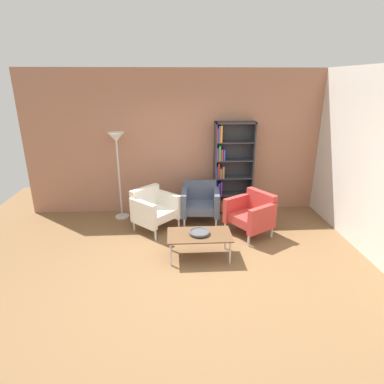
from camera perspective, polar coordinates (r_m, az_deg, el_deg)
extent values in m
plane|color=brown|center=(4.82, -0.09, -14.13)|extent=(8.32, 8.32, 0.00)
cube|color=#A87056|center=(6.58, -1.41, 8.80)|extent=(6.40, 0.12, 2.90)
cube|color=silver|center=(5.68, 29.72, 4.54)|extent=(0.12, 5.20, 2.90)
cube|color=#333338|center=(6.52, 4.14, 4.15)|extent=(0.03, 0.30, 1.90)
cube|color=#333338|center=(6.67, 10.73, 4.20)|extent=(0.03, 0.30, 1.90)
cube|color=#333338|center=(6.41, 7.84, 12.28)|extent=(0.80, 0.30, 0.03)
cube|color=#333338|center=(6.89, 7.13, -3.34)|extent=(0.80, 0.30, 0.03)
cube|color=#333338|center=(6.72, 7.25, 4.50)|extent=(0.80, 0.02, 1.90)
cube|color=#333338|center=(6.75, 7.27, -0.34)|extent=(0.76, 0.28, 0.02)
cube|color=#333338|center=(6.64, 7.40, 2.65)|extent=(0.76, 0.28, 0.02)
cube|color=#333338|center=(6.54, 7.54, 5.74)|extent=(0.76, 0.28, 0.02)
cube|color=#333338|center=(6.46, 7.68, 8.91)|extent=(0.76, 0.28, 0.02)
cube|color=yellow|center=(6.72, 4.30, -2.17)|extent=(0.03, 0.18, 0.31)
cube|color=yellow|center=(6.77, 4.60, -2.46)|extent=(0.02, 0.25, 0.21)
cube|color=red|center=(6.75, 4.94, -2.33)|extent=(0.03, 0.20, 0.26)
cube|color=olive|center=(6.77, 5.28, -2.40)|extent=(0.04, 0.21, 0.23)
cube|color=blue|center=(6.61, 4.35, 0.44)|extent=(0.03, 0.18, 0.22)
cube|color=purple|center=(6.63, 4.58, 0.49)|extent=(0.02, 0.21, 0.22)
cube|color=blue|center=(6.64, 4.81, 0.69)|extent=(0.03, 0.25, 0.25)
cube|color=purple|center=(6.62, 5.20, 0.70)|extent=(0.03, 0.20, 0.27)
cube|color=blue|center=(6.51, 4.39, 3.66)|extent=(0.02, 0.22, 0.24)
cube|color=red|center=(6.49, 4.75, 3.90)|extent=(0.03, 0.19, 0.31)
cube|color=olive|center=(6.53, 5.08, 3.53)|extent=(0.04, 0.23, 0.21)
cube|color=olive|center=(6.52, 5.55, 3.63)|extent=(0.04, 0.20, 0.24)
cube|color=purple|center=(6.42, 4.51, 6.87)|extent=(0.03, 0.22, 0.26)
cube|color=green|center=(6.43, 4.92, 7.09)|extent=(0.04, 0.23, 0.30)
cube|color=red|center=(6.42, 5.34, 6.70)|extent=(0.03, 0.18, 0.22)
cube|color=blue|center=(6.46, 5.69, 6.77)|extent=(0.03, 0.25, 0.22)
cube|color=red|center=(6.33, 4.57, 10.18)|extent=(0.02, 0.19, 0.28)
cube|color=blue|center=(6.35, 4.83, 10.40)|extent=(0.03, 0.22, 0.32)
cube|color=orange|center=(6.36, 5.18, 10.44)|extent=(0.04, 0.22, 0.33)
cube|color=brown|center=(4.99, 1.34, -7.70)|extent=(1.00, 0.56, 0.02)
cylinder|color=silver|center=(4.87, -3.83, -11.16)|extent=(0.03, 0.03, 0.38)
cylinder|color=silver|center=(4.94, 6.86, -10.78)|extent=(0.03, 0.03, 0.38)
cylinder|color=silver|center=(5.27, -3.83, -8.62)|extent=(0.03, 0.03, 0.38)
cylinder|color=silver|center=(5.33, 5.99, -8.31)|extent=(0.03, 0.03, 0.38)
cylinder|color=#4C4C51|center=(4.98, 1.35, -7.49)|extent=(0.13, 0.13, 0.02)
cylinder|color=#4C4C51|center=(4.97, 1.35, -7.29)|extent=(0.32, 0.32, 0.02)
torus|color=#4C4C51|center=(4.96, 1.35, -7.16)|extent=(0.32, 0.32, 0.02)
cube|color=#4C566B|center=(6.21, 1.49, -2.73)|extent=(0.68, 0.63, 0.16)
cube|color=#4C566B|center=(6.37, 1.49, 0.44)|extent=(0.65, 0.17, 0.38)
cube|color=#4C566B|center=(6.16, -1.39, -1.83)|extent=(0.15, 0.63, 0.46)
cube|color=#4C566B|center=(6.17, 4.38, -1.86)|extent=(0.15, 0.63, 0.46)
cylinder|color=silver|center=(6.02, -1.39, -5.59)|extent=(0.04, 0.04, 0.24)
cylinder|color=silver|center=(6.02, 4.36, -5.62)|extent=(0.04, 0.04, 0.24)
cylinder|color=silver|center=(6.54, -1.17, -3.44)|extent=(0.04, 0.04, 0.24)
cylinder|color=silver|center=(6.55, 4.09, -3.47)|extent=(0.04, 0.04, 0.24)
cube|color=#B73833|center=(5.80, 10.33, -4.73)|extent=(0.83, 0.85, 0.16)
cube|color=#B73833|center=(5.88, 12.33, -1.67)|extent=(0.44, 0.61, 0.38)
cube|color=#B73833|center=(5.94, 8.14, -2.84)|extent=(0.58, 0.41, 0.46)
cube|color=#B73833|center=(5.55, 12.52, -4.78)|extent=(0.58, 0.41, 0.46)
cylinder|color=silver|center=(5.88, 5.99, -6.30)|extent=(0.04, 0.04, 0.24)
cylinder|color=silver|center=(5.50, 10.14, -8.45)|extent=(0.04, 0.04, 0.24)
cylinder|color=silver|center=(6.25, 10.01, -4.90)|extent=(0.04, 0.04, 0.24)
cylinder|color=silver|center=(5.89, 14.16, -6.79)|extent=(0.04, 0.04, 0.24)
cube|color=white|center=(5.94, -6.60, -3.94)|extent=(0.86, 0.86, 0.16)
cube|color=white|center=(6.03, -8.45, -0.90)|extent=(0.53, 0.54, 0.38)
cube|color=white|center=(5.70, -8.78, -3.89)|extent=(0.51, 0.50, 0.46)
cube|color=white|center=(6.08, -4.38, -2.17)|extent=(0.51, 0.50, 0.46)
cylinder|color=silver|center=(5.63, -6.59, -7.54)|extent=(0.04, 0.04, 0.24)
cylinder|color=silver|center=(6.01, -2.40, -5.61)|extent=(0.04, 0.04, 0.24)
cylinder|color=silver|center=(6.03, -10.38, -5.84)|extent=(0.04, 0.04, 0.24)
cylinder|color=silver|center=(6.39, -6.22, -4.15)|extent=(0.04, 0.04, 0.24)
cylinder|color=silver|center=(6.72, -12.44, -4.30)|extent=(0.28, 0.28, 0.02)
cylinder|color=silver|center=(6.43, -12.97, 2.55)|extent=(0.03, 0.03, 1.65)
cone|color=white|center=(6.26, -13.52, 9.58)|extent=(0.32, 0.32, 0.18)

